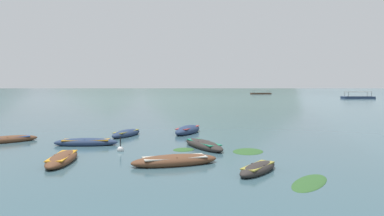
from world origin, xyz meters
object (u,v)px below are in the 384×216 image
(rowboat_2, at_px, (175,161))
(rowboat_3, at_px, (203,145))
(rowboat_5, at_px, (7,140))
(rowboat_0, at_px, (86,142))
(rowboat_6, at_px, (62,159))
(rowboat_7, at_px, (126,134))
(rowboat_8, at_px, (258,169))
(rowboat_4, at_px, (188,130))
(ferry_1, at_px, (261,93))
(ferry_0, at_px, (358,97))
(mooring_buoy, at_px, (120,149))

(rowboat_2, relative_size, rowboat_3, 1.04)
(rowboat_2, xyz_separation_m, rowboat_5, (-12.55, 6.37, -0.02))
(rowboat_0, height_order, rowboat_3, rowboat_3)
(rowboat_0, distance_m, rowboat_6, 5.21)
(rowboat_6, relative_size, rowboat_7, 1.09)
(rowboat_2, height_order, rowboat_8, rowboat_2)
(rowboat_4, relative_size, ferry_1, 0.39)
(rowboat_8, distance_m, ferry_0, 112.47)
(rowboat_7, bearing_deg, rowboat_0, -111.06)
(rowboat_6, bearing_deg, rowboat_7, 83.51)
(rowboat_3, xyz_separation_m, rowboat_4, (-1.40, 6.95, 0.06))
(rowboat_7, bearing_deg, rowboat_2, -63.86)
(rowboat_8, distance_m, mooring_buoy, 9.08)
(rowboat_2, distance_m, rowboat_5, 14.07)
(ferry_1, bearing_deg, rowboat_3, -100.19)
(rowboat_5, bearing_deg, ferry_0, 55.18)
(rowboat_3, bearing_deg, rowboat_7, 141.02)
(rowboat_4, bearing_deg, mooring_buoy, -114.06)
(rowboat_5, xyz_separation_m, ferry_0, (65.14, 93.66, 0.26))
(rowboat_0, relative_size, ferry_0, 0.42)
(rowboat_0, xyz_separation_m, rowboat_6, (0.60, -5.18, -0.01))
(rowboat_8, height_order, ferry_1, ferry_1)
(ferry_1, bearing_deg, rowboat_4, -101.11)
(rowboat_7, bearing_deg, mooring_buoy, -79.69)
(rowboat_5, height_order, mooring_buoy, mooring_buoy)
(rowboat_7, height_order, ferry_0, ferry_0)
(rowboat_6, height_order, ferry_1, ferry_1)
(ferry_1, bearing_deg, mooring_buoy, -101.79)
(rowboat_2, bearing_deg, ferry_1, 79.63)
(rowboat_4, bearing_deg, ferry_1, 78.89)
(ferry_0, bearing_deg, rowboat_4, -120.78)
(rowboat_4, height_order, rowboat_5, rowboat_4)
(rowboat_4, height_order, rowboat_7, rowboat_4)
(rowboat_3, xyz_separation_m, rowboat_8, (2.56, -6.18, -0.03))
(rowboat_4, bearing_deg, rowboat_7, -158.43)
(rowboat_2, distance_m, rowboat_8, 4.20)
(rowboat_7, xyz_separation_m, mooring_buoy, (1.15, -6.32, -0.10))
(rowboat_0, distance_m, mooring_buoy, 3.44)
(rowboat_4, bearing_deg, rowboat_5, -156.83)
(rowboat_4, xyz_separation_m, rowboat_8, (3.97, -13.13, -0.08))
(rowboat_4, bearing_deg, rowboat_0, -135.96)
(rowboat_3, relative_size, rowboat_8, 1.42)
(mooring_buoy, bearing_deg, rowboat_6, -124.60)
(rowboat_8, height_order, mooring_buoy, mooring_buoy)
(rowboat_0, height_order, ferry_1, ferry_1)
(rowboat_7, xyz_separation_m, ferry_1, (36.06, 160.92, 0.25))
(rowboat_7, distance_m, rowboat_8, 14.25)
(rowboat_8, bearing_deg, rowboat_2, 160.73)
(rowboat_4, xyz_separation_m, ferry_0, (52.59, 88.29, 0.19))
(rowboat_5, bearing_deg, rowboat_3, -6.45)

